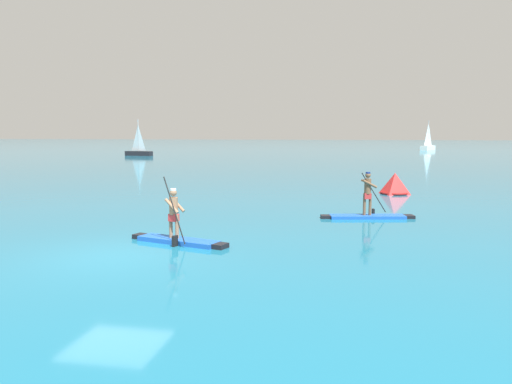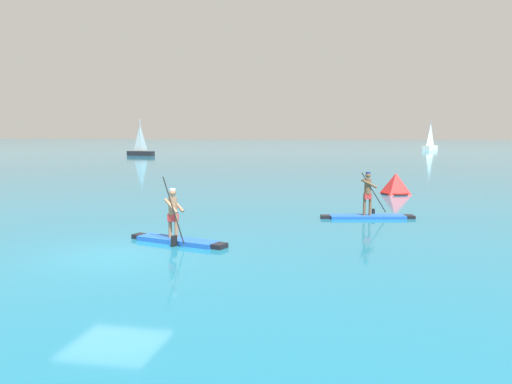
% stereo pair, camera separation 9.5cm
% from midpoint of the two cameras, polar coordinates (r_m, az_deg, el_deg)
% --- Properties ---
extents(ground, '(440.00, 440.00, 0.00)m').
position_cam_midpoint_polar(ground, '(14.58, -15.20, -6.77)').
color(ground, '#196B8C').
extents(paddleboarder_mid_center, '(3.28, 1.42, 2.03)m').
position_cam_midpoint_polar(paddleboarder_mid_center, '(15.78, -8.51, -4.51)').
color(paddleboarder_mid_center, blue).
rests_on(paddleboarder_mid_center, ground).
extents(paddleboarder_far_right, '(3.62, 1.27, 1.82)m').
position_cam_midpoint_polar(paddleboarder_far_right, '(20.55, 12.31, -1.94)').
color(paddleboarder_far_right, blue).
rests_on(paddleboarder_far_right, ground).
extents(race_marker_buoy, '(1.65, 1.65, 1.14)m').
position_cam_midpoint_polar(race_marker_buoy, '(28.89, 15.16, 0.77)').
color(race_marker_buoy, red).
rests_on(race_marker_buoy, ground).
extents(sailboat_left_horizon, '(4.19, 1.73, 5.15)m').
position_cam_midpoint_polar(sailboat_left_horizon, '(75.70, -12.51, 4.48)').
color(sailboat_left_horizon, black).
rests_on(sailboat_left_horizon, ground).
extents(sailboat_right_horizon, '(3.38, 5.48, 5.46)m').
position_cam_midpoint_polar(sailboat_right_horizon, '(101.93, 18.57, 4.79)').
color(sailboat_right_horizon, white).
rests_on(sailboat_right_horizon, ground).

